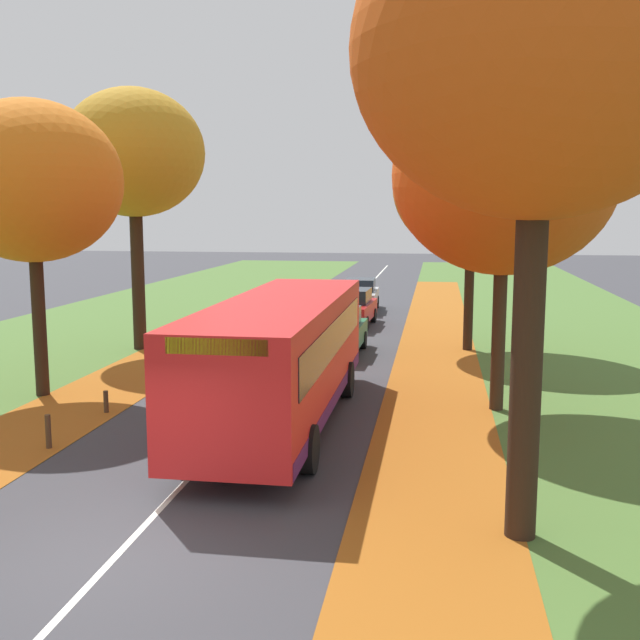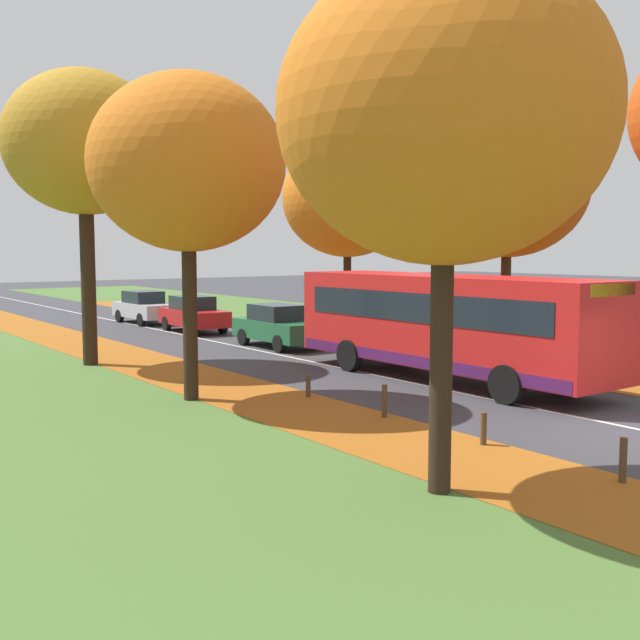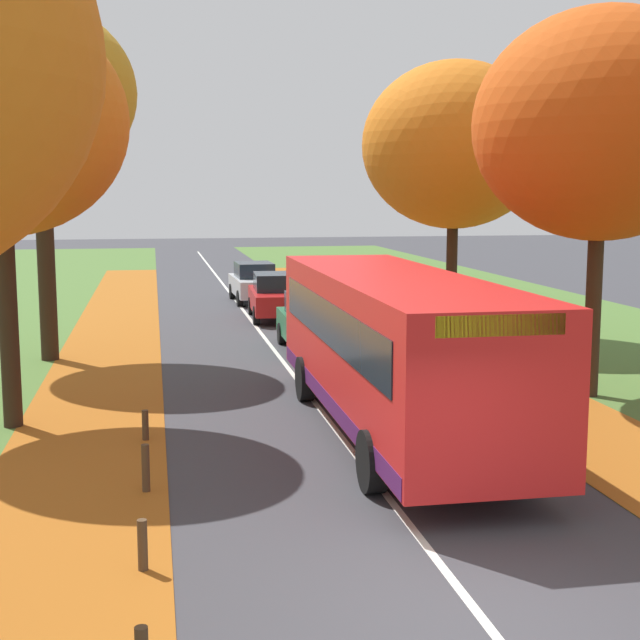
{
  "view_description": "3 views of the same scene",
  "coord_description": "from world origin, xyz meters",
  "views": [
    {
      "loc": [
        4.55,
        -9.7,
        5.01
      ],
      "look_at": [
        1.08,
        12.47,
        1.73
      ],
      "focal_mm": 42.0,
      "sensor_mm": 36.0,
      "label": 1
    },
    {
      "loc": [
        -14.29,
        -7.7,
        3.72
      ],
      "look_at": [
        -0.31,
        11.36,
        1.47
      ],
      "focal_mm": 42.0,
      "sensor_mm": 36.0,
      "label": 2
    },
    {
      "loc": [
        -3.32,
        -8.61,
        4.48
      ],
      "look_at": [
        0.57,
        12.22,
        1.43
      ],
      "focal_mm": 50.0,
      "sensor_mm": 36.0,
      "label": 3
    }
  ],
  "objects": [
    {
      "name": "bus",
      "position": [
        1.01,
        7.13,
        1.7
      ],
      "size": [
        2.69,
        10.41,
        2.98
      ],
      "color": "red",
      "rests_on": "ground"
    },
    {
      "name": "tree_right_near",
      "position": [
        6.12,
        9.29,
        5.88
      ],
      "size": [
        5.47,
        5.47,
        8.36
      ],
      "color": "#382619",
      "rests_on": "ground"
    },
    {
      "name": "tree_left_near",
      "position": [
        -6.07,
        8.9,
        5.77
      ],
      "size": [
        4.75,
        4.75,
        7.92
      ],
      "color": "black",
      "rests_on": "ground"
    },
    {
      "name": "car_green_lead",
      "position": [
        1.12,
        16.02,
        0.81
      ],
      "size": [
        1.84,
        4.23,
        1.62
      ],
      "color": "#1E6038",
      "rests_on": "ground"
    },
    {
      "name": "bollard_third",
      "position": [
        -3.53,
        4.57,
        0.37
      ],
      "size": [
        0.12,
        0.12,
        0.74
      ],
      "primitive_type": "cylinder",
      "color": "#4C3823",
      "rests_on": "ground"
    },
    {
      "name": "tree_left_mid",
      "position": [
        -6.14,
        15.94,
        7.01
      ],
      "size": [
        5.01,
        5.01,
        9.31
      ],
      "color": "black",
      "rests_on": "ground"
    },
    {
      "name": "grass_verge_left",
      "position": [
        -9.2,
        20.0,
        0.0
      ],
      "size": [
        12.0,
        90.0,
        0.01
      ],
      "primitive_type": "cube",
      "color": "#476B2D",
      "rests_on": "ground"
    },
    {
      "name": "tree_right_mid",
      "position": [
        5.71,
        17.58,
        5.88
      ],
      "size": [
        5.6,
        5.6,
        8.41
      ],
      "color": "black",
      "rests_on": "ground"
    },
    {
      "name": "car_silver_third_in_line",
      "position": [
        0.73,
        27.73,
        0.81
      ],
      "size": [
        1.87,
        4.25,
        1.62
      ],
      "color": "#B7BABF",
      "rests_on": "ground"
    },
    {
      "name": "ground_plane",
      "position": [
        0.0,
        0.0,
        0.0
      ],
      "size": [
        160.0,
        160.0,
        0.0
      ],
      "primitive_type": "plane",
      "color": "#38383D"
    },
    {
      "name": "leaf_litter_left",
      "position": [
        -4.6,
        14.0,
        0.01
      ],
      "size": [
        2.8,
        60.0,
        0.0
      ],
      "primitive_type": "cube",
      "color": "#9E5619",
      "rests_on": "grass_verge_left"
    },
    {
      "name": "road_centre_line",
      "position": [
        0.0,
        20.0,
        0.0
      ],
      "size": [
        0.12,
        80.0,
        0.01
      ],
      "primitive_type": "cube",
      "color": "silver",
      "rests_on": "ground"
    },
    {
      "name": "bollard_fourth",
      "position": [
        -3.55,
        7.44,
        0.28
      ],
      "size": [
        0.12,
        0.12,
        0.56
      ],
      "primitive_type": "cylinder",
      "color": "#4C3823",
      "rests_on": "ground"
    },
    {
      "name": "leaf_litter_right",
      "position": [
        4.6,
        14.0,
        0.01
      ],
      "size": [
        2.8,
        60.0,
        0.0
      ],
      "primitive_type": "cube",
      "color": "#9E5619",
      "rests_on": "grass_verge_right"
    },
    {
      "name": "grass_verge_right",
      "position": [
        9.2,
        20.0,
        0.0
      ],
      "size": [
        12.0,
        90.0,
        0.01
      ],
      "primitive_type": "cube",
      "color": "#476B2D",
      "rests_on": "ground"
    },
    {
      "name": "tree_right_nearest",
      "position": [
        5.92,
        1.67,
        7.26
      ],
      "size": [
        5.41,
        5.41,
        9.73
      ],
      "color": "black",
      "rests_on": "ground"
    },
    {
      "name": "car_red_following",
      "position": [
        0.91,
        22.65,
        0.81
      ],
      "size": [
        1.93,
        4.27,
        1.62
      ],
      "color": "#B21919",
      "rests_on": "ground"
    }
  ]
}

